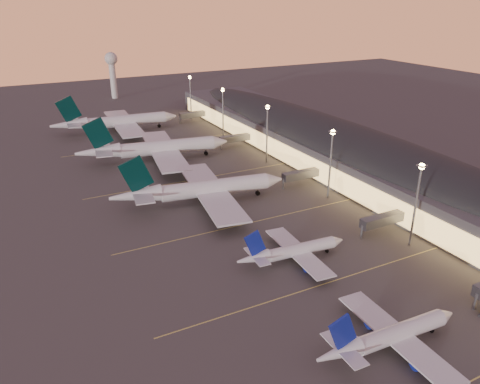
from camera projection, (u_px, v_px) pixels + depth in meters
The scene contains 10 objects.
ground at pixel (311, 275), 124.93m from camera, with size 700.00×700.00×0.00m, color #43413E.
airliner_narrow_south at pixel (389, 336), 97.64m from camera, with size 35.97×32.08×12.87m.
airliner_narrow_north at pixel (292, 251), 130.58m from camera, with size 33.43×29.92×11.94m.
airliner_wide_near at pixel (201, 189), 166.69m from camera, with size 63.24×58.19×20.25m.
airliner_wide_mid at pixel (155, 148), 210.23m from camera, with size 68.17×62.74×21.83m.
airliner_wide_far at pixel (116, 122), 254.76m from camera, with size 67.92×61.99×21.73m.
terminal_building at pixel (331, 143), 207.07m from camera, with size 56.35×255.00×17.46m.
light_masts at pixel (293, 135), 186.62m from camera, with size 2.20×217.20×25.90m.
radar_tower at pixel (112, 67), 333.67m from camera, with size 9.00×9.00×32.50m.
lane_markings at pixel (242, 217), 157.69m from camera, with size 90.00×180.36×0.00m.
Camera 1 is at (-65.69, -86.00, 68.92)m, focal length 35.00 mm.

